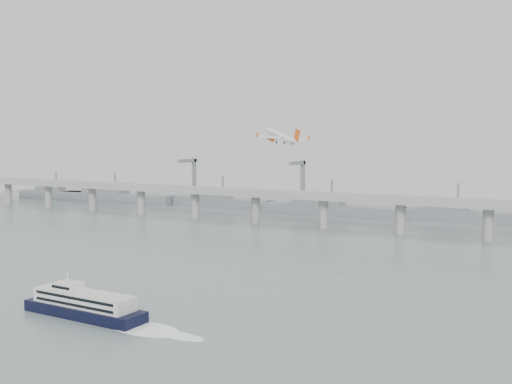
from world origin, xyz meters
The scene contains 5 objects.
ground centered at (0.00, 0.00, 0.00)m, with size 900.00×900.00×0.00m, color slate.
bridge centered at (-1.15, 200.00, 17.65)m, with size 800.00×22.00×23.90m.
distant_fleet centered at (-155.36, 265.08, 6.22)m, with size 453.00×60.90×40.00m.
ferry centered at (-24.00, -17.01, 3.80)m, with size 74.26×13.70×14.01m.
airliner centered at (-14.00, 106.34, 58.76)m, with size 28.72×27.39×10.67m.
Camera 1 is at (116.17, -156.47, 57.17)m, focal length 42.00 mm.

